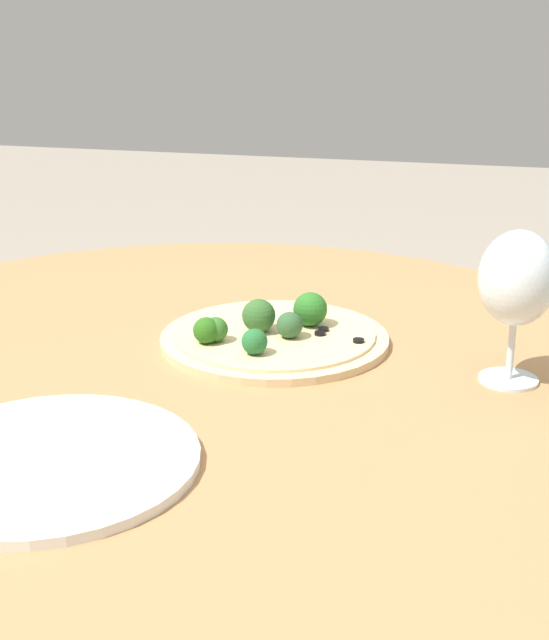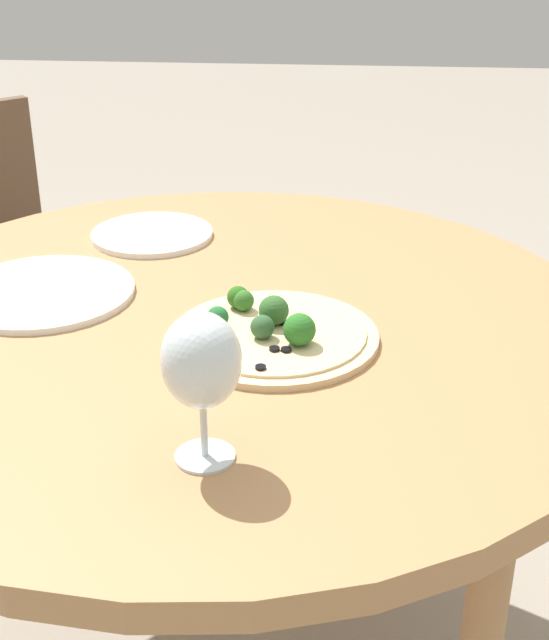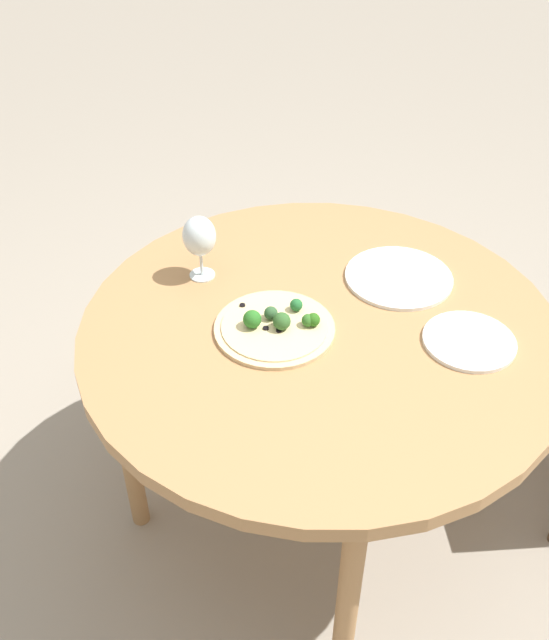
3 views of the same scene
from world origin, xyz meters
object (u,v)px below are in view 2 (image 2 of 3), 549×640
at_px(wine_glass, 201,363).
at_px(plate_near, 43,292).
at_px(plate_far, 152,234).
at_px(pizza, 273,331).

relative_size(wine_glass, plate_near, 0.63).
xyz_separation_m(plate_near, plate_far, (0.11, 0.26, 0.00)).
bearing_deg(plate_far, plate_near, -113.55).
bearing_deg(pizza, plate_near, 162.31).
height_order(pizza, plate_far, pizza).
bearing_deg(plate_near, wine_glass, -52.18).
bearing_deg(plate_far, pizza, -56.56).
bearing_deg(pizza, wine_glass, -99.64).
xyz_separation_m(wine_glass, plate_near, (-0.31, 0.40, -0.11)).
relative_size(wine_glass, plate_far, 0.81).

